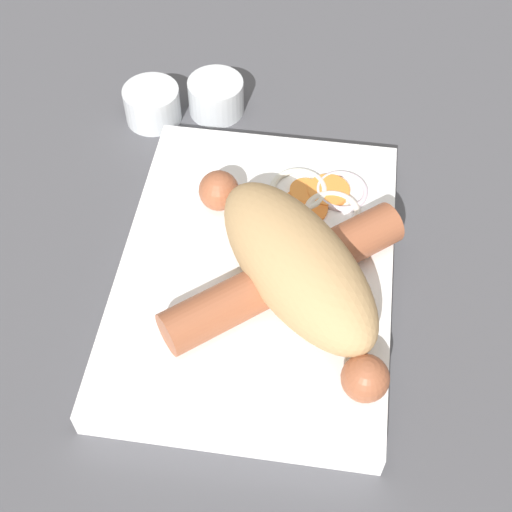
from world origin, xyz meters
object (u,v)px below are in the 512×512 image
Objects in this scene: food_tray at (256,274)px; bread_roll at (297,264)px; sausage at (285,275)px; condiment_cup_far at (153,106)px; condiment_cup_near at (216,98)px.

bread_roll is (0.02, 0.03, 0.04)m from food_tray.
condiment_cup_far is at bearing -142.89° from sausage.
bread_roll reaches higher than condiment_cup_far.
bread_roll is 0.02m from sausage.
condiment_cup_near is (-0.19, -0.09, -0.04)m from bread_roll.
food_tray is at bearing -118.45° from bread_roll.
condiment_cup_near is 0.05m from condiment_cup_far.
sausage reaches higher than condiment_cup_far.
sausage is at bearing 37.11° from condiment_cup_far.
sausage is 3.48× the size of condiment_cup_far.
sausage is (0.00, -0.01, -0.01)m from bread_roll.
food_tray is 1.63× the size of bread_roll.
sausage is 0.22m from condiment_cup_far.
condiment_cup_far is (-0.16, -0.11, 0.00)m from food_tray.
food_tray is at bearing 18.71° from condiment_cup_near.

